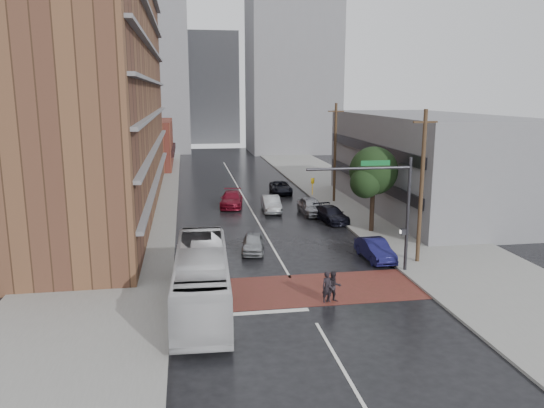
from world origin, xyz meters
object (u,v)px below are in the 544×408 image
object	(u,v)px
car_parked_near	(375,250)
pedestrian_a	(327,287)
car_travel_a	(253,243)
pedestrian_b	(334,287)
suv_travel	(281,187)
car_travel_c	(232,199)
car_parked_mid	(331,214)
transit_bus	(202,279)
car_travel_b	(271,204)
car_parked_far	(311,206)

from	to	relation	value
car_parked_near	pedestrian_a	bearing A→B (deg)	-129.86
car_travel_a	car_parked_near	bearing A→B (deg)	-12.05
pedestrian_b	suv_travel	bearing A→B (deg)	80.62
car_travel_c	car_parked_mid	bearing A→B (deg)	-35.76
transit_bus	pedestrian_a	xyz separation A→B (m)	(6.61, -0.36, -0.74)
car_travel_a	car_travel_b	size ratio (longest dim) A/B	0.84
pedestrian_b	suv_travel	distance (m)	31.48
car_travel_c	car_parked_far	world-z (taller)	car_parked_far
transit_bus	pedestrian_b	world-z (taller)	transit_bus
transit_bus	car_travel_b	bearing A→B (deg)	74.06
pedestrian_a	car_parked_near	size ratio (longest dim) A/B	0.40
car_parked_near	car_parked_far	bearing A→B (deg)	92.08
suv_travel	car_parked_mid	xyz separation A→B (m)	(1.97, -13.86, 0.00)
pedestrian_a	car_travel_b	distance (m)	22.29
car_travel_a	car_travel_b	xyz separation A→B (m)	(3.32, 12.57, 0.10)
pedestrian_a	car_travel_c	world-z (taller)	pedestrian_a
car_travel_c	pedestrian_b	bearing A→B (deg)	-74.70
car_parked_mid	transit_bus	bearing A→B (deg)	-133.63
car_travel_a	suv_travel	distance (m)	22.43
car_travel_a	car_travel_b	distance (m)	13.00
pedestrian_b	suv_travel	world-z (taller)	pedestrian_b
car_parked_near	car_parked_far	distance (m)	13.96
car_travel_a	car_parked_near	size ratio (longest dim) A/B	0.90
car_travel_a	suv_travel	xyz separation A→B (m)	(5.87, 21.65, 0.02)
pedestrian_a	pedestrian_b	distance (m)	0.35
car_travel_b	suv_travel	size ratio (longest dim) A/B	0.95
car_travel_b	car_parked_far	bearing A→B (deg)	-24.47
suv_travel	pedestrian_b	bearing A→B (deg)	-92.12
transit_bus	car_parked_far	world-z (taller)	transit_bus
car_parked_far	car_travel_b	bearing A→B (deg)	151.27
transit_bus	car_travel_c	world-z (taller)	transit_bus
pedestrian_a	car_travel_c	size ratio (longest dim) A/B	0.33
car_parked_far	pedestrian_b	bearing A→B (deg)	-102.18
pedestrian_b	car_parked_near	distance (m)	8.17
suv_travel	pedestrian_a	bearing A→B (deg)	-92.75
transit_bus	pedestrian_b	xyz separation A→B (m)	(6.96, -0.36, -0.74)
pedestrian_b	car_parked_mid	xyz separation A→B (m)	(4.74, 17.50, -0.18)
pedestrian_a	car_travel_b	xyz separation A→B (m)	(0.57, 22.28, -0.11)
pedestrian_b	car_parked_far	xyz separation A→B (m)	(3.64, 20.57, -0.07)
car_parked_mid	car_travel_c	bearing A→B (deg)	127.03
pedestrian_a	suv_travel	xyz separation A→B (m)	(3.13, 31.36, -0.19)
car_parked_near	car_travel_b	bearing A→B (deg)	103.69
suv_travel	car_parked_far	size ratio (longest dim) A/B	1.04
pedestrian_a	car_travel_a	world-z (taller)	pedestrian_a
pedestrian_b	car_travel_a	world-z (taller)	pedestrian_b
pedestrian_b	car_travel_b	xyz separation A→B (m)	(0.22, 22.28, -0.10)
pedestrian_a	car_travel_a	bearing A→B (deg)	95.42
transit_bus	suv_travel	world-z (taller)	transit_bus
car_travel_a	car_parked_far	xyz separation A→B (m)	(6.74, 10.86, 0.13)
car_travel_b	car_travel_c	world-z (taller)	car_travel_c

